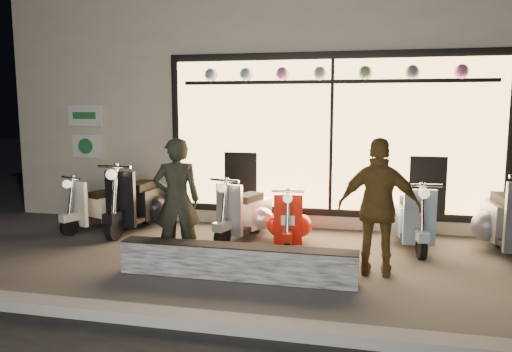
{
  "coord_description": "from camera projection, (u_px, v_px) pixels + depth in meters",
  "views": [
    {
      "loc": [
        1.39,
        -6.14,
        2.03
      ],
      "look_at": [
        -0.14,
        0.6,
        1.05
      ],
      "focal_mm": 35.0,
      "sensor_mm": 36.0,
      "label": 1
    }
  ],
  "objects": [
    {
      "name": "scooter_red",
      "position": [
        289.0,
        221.0,
        7.3
      ],
      "size": [
        0.48,
        1.22,
        0.87
      ],
      "rotation": [
        0.0,
        0.0,
        0.12
      ],
      "color": "black",
      "rests_on": "ground"
    },
    {
      "name": "scooter_black",
      "position": [
        140.0,
        202.0,
        8.26
      ],
      "size": [
        0.54,
        1.52,
        1.09
      ],
      "rotation": [
        0.0,
        0.0,
        -0.06
      ],
      "color": "black",
      "rests_on": "ground"
    },
    {
      "name": "scooter_blue",
      "position": [
        412.0,
        219.0,
        7.28
      ],
      "size": [
        0.53,
        1.35,
        0.96
      ],
      "rotation": [
        0.0,
        0.0,
        0.12
      ],
      "color": "black",
      "rests_on": "ground"
    },
    {
      "name": "kerb",
      "position": [
        208.0,
        322.0,
        4.58
      ],
      "size": [
        40.0,
        0.25,
        0.12
      ],
      "primitive_type": "cube",
      "color": "slate",
      "rests_on": "ground"
    },
    {
      "name": "man",
      "position": [
        177.0,
        201.0,
        6.43
      ],
      "size": [
        0.7,
        0.6,
        1.63
      ],
      "primitive_type": "imported",
      "rotation": [
        0.0,
        0.0,
        3.56
      ],
      "color": "black",
      "rests_on": "ground"
    },
    {
      "name": "scooter_silver",
      "position": [
        247.0,
        213.0,
        7.73
      ],
      "size": [
        0.68,
        1.32,
        0.95
      ],
      "rotation": [
        0.0,
        0.0,
        -0.3
      ],
      "color": "black",
      "rests_on": "ground"
    },
    {
      "name": "shop_building",
      "position": [
        306.0,
        102.0,
        11.03
      ],
      "size": [
        10.2,
        6.23,
        4.2
      ],
      "color": "beige",
      "rests_on": "ground"
    },
    {
      "name": "woman",
      "position": [
        379.0,
        208.0,
        5.91
      ],
      "size": [
        0.99,
        0.46,
        1.66
      ],
      "primitive_type": "imported",
      "rotation": [
        0.0,
        0.0,
        3.09
      ],
      "color": "brown",
      "rests_on": "ground"
    },
    {
      "name": "scooter_cream",
      "position": [
        103.0,
        207.0,
        8.3
      ],
      "size": [
        0.72,
        1.22,
        0.89
      ],
      "rotation": [
        0.0,
        0.0,
        -0.41
      ],
      "color": "black",
      "rests_on": "ground"
    },
    {
      "name": "scooter_grey",
      "position": [
        509.0,
        221.0,
        6.86
      ],
      "size": [
        0.58,
        1.6,
        1.15
      ],
      "rotation": [
        0.0,
        0.0,
        0.07
      ],
      "color": "black",
      "rests_on": "ground"
    },
    {
      "name": "ground",
      "position": [
        256.0,
        262.0,
        6.52
      ],
      "size": [
        40.0,
        40.0,
        0.0
      ],
      "primitive_type": "plane",
      "color": "#383533",
      "rests_on": "ground"
    },
    {
      "name": "graffiti_barrier",
      "position": [
        237.0,
        262.0,
        5.88
      ],
      "size": [
        2.83,
        0.28,
        0.4
      ],
      "primitive_type": "cube",
      "color": "black",
      "rests_on": "ground"
    }
  ]
}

